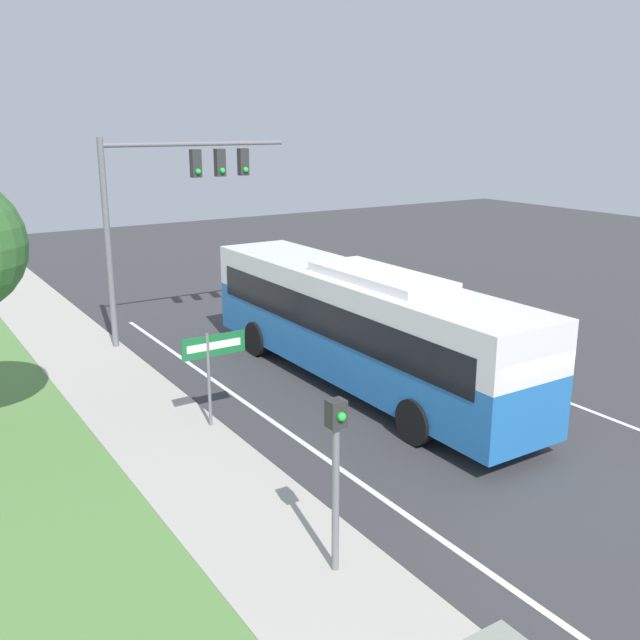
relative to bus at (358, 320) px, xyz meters
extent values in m
plane|color=#38383A|center=(0.31, -5.15, -1.88)|extent=(80.00, 80.00, 0.00)
cube|color=#ADA89E|center=(-5.89, -5.15, -1.82)|extent=(2.80, 80.00, 0.12)
cube|color=#568442|center=(-9.09, -5.15, -1.83)|extent=(3.60, 80.00, 0.10)
cube|color=silver|center=(-3.29, -5.15, -1.88)|extent=(0.14, 30.00, 0.01)
cube|color=silver|center=(3.91, -5.15, -1.88)|extent=(0.14, 30.00, 0.01)
cube|color=#236BB7|center=(0.00, 0.01, -0.70)|extent=(2.41, 12.45, 1.51)
cube|color=white|center=(0.00, 0.01, 0.67)|extent=(2.41, 12.45, 1.24)
cube|color=black|center=(0.00, 0.01, 0.24)|extent=(2.45, 11.45, 0.93)
cube|color=white|center=(0.00, -0.92, 1.41)|extent=(1.69, 4.36, 0.24)
cylinder|color=black|center=(-1.15, 3.87, -1.34)|extent=(0.28, 1.09, 1.09)
cylinder|color=black|center=(1.15, 3.87, -1.34)|extent=(0.28, 1.09, 1.09)
cylinder|color=black|center=(-1.15, -3.84, -1.34)|extent=(0.28, 1.09, 1.09)
cylinder|color=black|center=(1.15, -3.84, -1.34)|extent=(0.28, 1.09, 1.09)
cylinder|color=slate|center=(-4.74, 6.88, 1.48)|extent=(0.20, 0.20, 6.73)
cylinder|color=slate|center=(-1.59, 6.88, 4.59)|extent=(6.30, 0.14, 0.14)
cube|color=#2D2D2D|center=(-1.67, 6.88, 3.97)|extent=(0.32, 0.28, 0.90)
sphere|color=#1ED838|center=(-1.67, 6.70, 3.72)|extent=(0.18, 0.18, 0.18)
cube|color=#2D2D2D|center=(-0.80, 6.88, 3.97)|extent=(0.32, 0.28, 0.90)
sphere|color=#1ED838|center=(-0.80, 6.70, 3.72)|extent=(0.18, 0.18, 0.18)
cube|color=#2D2D2D|center=(0.07, 6.88, 3.97)|extent=(0.32, 0.28, 0.90)
sphere|color=#1ED838|center=(0.07, 6.70, 3.72)|extent=(0.18, 0.18, 0.18)
cylinder|color=slate|center=(-5.45, -6.97, -0.35)|extent=(0.12, 0.12, 3.07)
cube|color=#2D2D2D|center=(-5.45, -6.97, 0.97)|extent=(0.28, 0.24, 0.44)
sphere|color=#1ED838|center=(-5.45, -7.12, 0.97)|extent=(0.14, 0.14, 0.14)
cylinder|color=slate|center=(-4.77, -0.60, -0.68)|extent=(0.08, 0.08, 2.42)
cube|color=#196B33|center=(-4.61, -0.60, 0.22)|extent=(1.61, 0.03, 0.53)
cube|color=white|center=(-4.61, -0.62, 0.22)|extent=(1.37, 0.01, 0.18)
camera|label=1|loc=(-11.14, -15.34, 5.27)|focal=40.00mm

